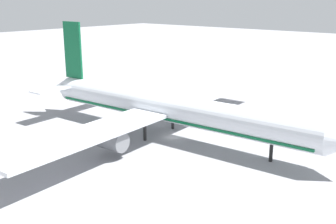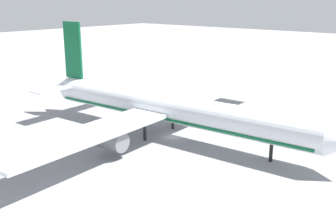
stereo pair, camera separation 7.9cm
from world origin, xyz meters
TOP-DOWN VIEW (x-y plane):
  - ground_plane at (0.00, 0.00)m, footprint 600.00×600.00m
  - airliner at (-1.47, -0.09)m, footprint 77.58×80.80m

SIDE VIEW (x-z plane):
  - ground_plane at x=0.00m, z-range 0.00..0.00m
  - airliner at x=-1.47m, z-range -5.60..18.39m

